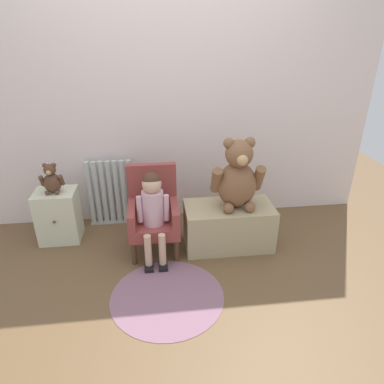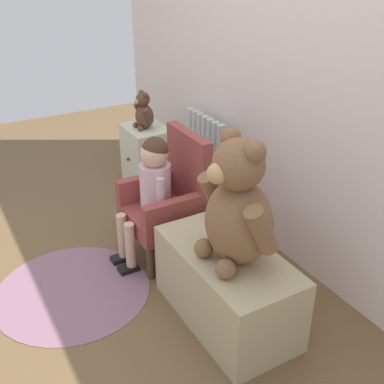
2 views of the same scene
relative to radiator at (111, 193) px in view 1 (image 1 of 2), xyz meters
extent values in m
plane|color=brown|center=(0.57, -0.97, -0.32)|extent=(6.00, 6.00, 0.00)
cube|color=silver|center=(0.57, 0.12, 0.88)|extent=(3.80, 0.05, 2.40)
cylinder|color=#B5C0BE|center=(-0.19, 0.00, 0.01)|extent=(0.05, 0.05, 0.62)
cylinder|color=#B5C0BE|center=(-0.12, 0.00, 0.01)|extent=(0.05, 0.05, 0.62)
cylinder|color=#B5C0BE|center=(-0.06, 0.00, 0.01)|extent=(0.05, 0.05, 0.62)
cylinder|color=#B5C0BE|center=(0.00, 0.00, 0.01)|extent=(0.05, 0.05, 0.62)
cylinder|color=#B5C0BE|center=(0.06, 0.00, 0.01)|extent=(0.05, 0.05, 0.62)
cylinder|color=#B5C0BE|center=(0.12, 0.00, 0.01)|extent=(0.05, 0.05, 0.62)
cylinder|color=#B5C0BE|center=(0.19, 0.00, 0.01)|extent=(0.05, 0.05, 0.62)
cube|color=#B5C0BE|center=(0.00, 0.00, -0.31)|extent=(0.43, 0.05, 0.02)
cube|color=beige|center=(-0.44, -0.22, -0.08)|extent=(0.34, 0.27, 0.47)
sphere|color=#4C3823|center=(-0.44, -0.37, -0.06)|extent=(0.02, 0.02, 0.02)
cube|color=brown|center=(0.39, -0.51, -0.07)|extent=(0.40, 0.39, 0.10)
cube|color=brown|center=(0.39, -0.34, 0.19)|extent=(0.40, 0.06, 0.43)
cube|color=brown|center=(0.22, -0.51, 0.05)|extent=(0.06, 0.39, 0.14)
cube|color=brown|center=(0.56, -0.51, 0.05)|extent=(0.06, 0.39, 0.14)
cylinder|color=#4C331E|center=(0.22, -0.67, -0.22)|extent=(0.04, 0.04, 0.20)
cylinder|color=#4C331E|center=(0.56, -0.67, -0.22)|extent=(0.04, 0.04, 0.20)
cylinder|color=#4C331E|center=(0.22, -0.34, -0.22)|extent=(0.04, 0.04, 0.20)
cylinder|color=#4C331E|center=(0.56, -0.34, -0.22)|extent=(0.04, 0.04, 0.20)
cylinder|color=beige|center=(0.39, -0.55, 0.12)|extent=(0.17, 0.17, 0.28)
sphere|color=#D8AD8E|center=(0.39, -0.55, 0.32)|extent=(0.15, 0.15, 0.15)
sphere|color=#472D1E|center=(0.39, -0.54, 0.34)|extent=(0.14, 0.14, 0.14)
cylinder|color=#D8AD8E|center=(0.34, -0.74, -0.15)|extent=(0.06, 0.06, 0.27)
cube|color=black|center=(0.34, -0.76, -0.30)|extent=(0.07, 0.11, 0.03)
cylinder|color=#D8AD8E|center=(0.45, -0.74, -0.15)|extent=(0.06, 0.06, 0.27)
cube|color=black|center=(0.45, -0.76, -0.30)|extent=(0.07, 0.11, 0.03)
cylinder|color=beige|center=(0.29, -0.57, 0.12)|extent=(0.04, 0.04, 0.22)
cylinder|color=beige|center=(0.50, -0.57, 0.12)|extent=(0.04, 0.04, 0.22)
cube|color=tan|center=(1.02, -0.49, -0.13)|extent=(0.74, 0.38, 0.38)
ellipsoid|color=brown|center=(1.08, -0.48, 0.25)|extent=(0.32, 0.28, 0.38)
sphere|color=brown|center=(1.08, -0.50, 0.52)|extent=(0.22, 0.22, 0.22)
sphere|color=tan|center=(1.08, -0.60, 0.50)|extent=(0.09, 0.09, 0.09)
sphere|color=brown|center=(0.99, -0.48, 0.60)|extent=(0.09, 0.09, 0.09)
sphere|color=brown|center=(1.16, -0.48, 0.60)|extent=(0.09, 0.09, 0.09)
cylinder|color=brown|center=(0.90, -0.50, 0.31)|extent=(0.08, 0.17, 0.23)
cylinder|color=brown|center=(1.25, -0.50, 0.31)|extent=(0.08, 0.17, 0.23)
sphere|color=brown|center=(0.99, -0.60, 0.10)|extent=(0.09, 0.09, 0.09)
sphere|color=brown|center=(1.16, -0.60, 0.10)|extent=(0.09, 0.09, 0.09)
ellipsoid|color=brown|center=(-0.43, -0.23, 0.23)|extent=(0.14, 0.12, 0.17)
sphere|color=brown|center=(-0.43, -0.23, 0.35)|extent=(0.10, 0.10, 0.10)
sphere|color=tan|center=(-0.43, -0.28, 0.35)|extent=(0.04, 0.04, 0.04)
sphere|color=brown|center=(-0.47, -0.23, 0.39)|extent=(0.04, 0.04, 0.04)
sphere|color=brown|center=(-0.40, -0.23, 0.39)|extent=(0.04, 0.04, 0.04)
cylinder|color=brown|center=(-0.51, -0.23, 0.26)|extent=(0.04, 0.07, 0.10)
cylinder|color=brown|center=(-0.35, -0.23, 0.26)|extent=(0.04, 0.07, 0.10)
sphere|color=brown|center=(-0.47, -0.28, 0.17)|extent=(0.04, 0.04, 0.04)
sphere|color=brown|center=(-0.39, -0.28, 0.17)|extent=(0.04, 0.04, 0.04)
cylinder|color=#865E70|center=(0.46, -1.08, -0.31)|extent=(0.81, 0.81, 0.01)
camera|label=1|loc=(0.41, -2.95, 1.41)|focal=32.00mm
camera|label=2|loc=(2.50, -1.53, 1.31)|focal=45.00mm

